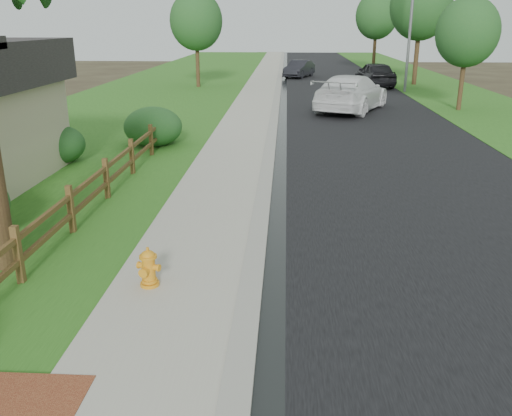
# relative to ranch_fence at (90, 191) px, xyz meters

# --- Properties ---
(ground) EXTENTS (120.00, 120.00, 0.00)m
(ground) POSITION_rel_ranch_fence_xyz_m (3.60, -6.40, -0.62)
(ground) COLOR #31271A
(road) EXTENTS (8.00, 90.00, 0.02)m
(road) POSITION_rel_ranch_fence_xyz_m (8.20, 28.60, -0.61)
(road) COLOR black
(road) RESTS_ON ground
(curb) EXTENTS (0.40, 90.00, 0.12)m
(curb) POSITION_rel_ranch_fence_xyz_m (4.00, 28.60, -0.56)
(curb) COLOR gray
(curb) RESTS_ON ground
(wet_gutter) EXTENTS (0.50, 90.00, 0.00)m
(wet_gutter) POSITION_rel_ranch_fence_xyz_m (4.35, 28.60, -0.60)
(wet_gutter) COLOR black
(wet_gutter) RESTS_ON road
(sidewalk) EXTENTS (2.20, 90.00, 0.10)m
(sidewalk) POSITION_rel_ranch_fence_xyz_m (2.70, 28.60, -0.57)
(sidewalk) COLOR #A39D8E
(sidewalk) RESTS_ON ground
(grass_strip) EXTENTS (1.60, 90.00, 0.06)m
(grass_strip) POSITION_rel_ranch_fence_xyz_m (0.80, 28.60, -0.59)
(grass_strip) COLOR #285819
(grass_strip) RESTS_ON ground
(lawn_near) EXTENTS (9.00, 90.00, 0.04)m
(lawn_near) POSITION_rel_ranch_fence_xyz_m (-4.40, 28.60, -0.60)
(lawn_near) COLOR #285819
(lawn_near) RESTS_ON ground
(verge_far) EXTENTS (6.00, 90.00, 0.04)m
(verge_far) POSITION_rel_ranch_fence_xyz_m (15.10, 28.60, -0.60)
(verge_far) COLOR #285819
(verge_far) RESTS_ON ground
(ranch_fence) EXTENTS (0.12, 16.92, 1.10)m
(ranch_fence) POSITION_rel_ranch_fence_xyz_m (0.00, 0.00, 0.00)
(ranch_fence) COLOR #432F16
(ranch_fence) RESTS_ON ground
(fire_hydrant) EXTENTS (0.46, 0.37, 0.70)m
(fire_hydrant) POSITION_rel_ranch_fence_xyz_m (2.28, -3.69, -0.20)
(fire_hydrant) COLOR orange
(fire_hydrant) RESTS_ON sidewalk
(white_suv) EXTENTS (4.80, 6.79, 1.83)m
(white_suv) POSITION_rel_ranch_fence_xyz_m (7.88, 16.38, 0.32)
(white_suv) COLOR silver
(white_suv) RESTS_ON road
(dark_car_mid) EXTENTS (2.54, 5.27, 1.74)m
(dark_car_mid) POSITION_rel_ranch_fence_xyz_m (10.80, 27.71, 0.27)
(dark_car_mid) COLOR black
(dark_car_mid) RESTS_ON road
(dark_car_far) EXTENTS (2.81, 4.41, 1.37)m
(dark_car_far) POSITION_rel_ranch_fence_xyz_m (5.60, 34.34, 0.09)
(dark_car_far) COLOR black
(dark_car_far) RESTS_ON road
(streetlight) EXTENTS (2.06, 0.46, 8.93)m
(streetlight) POSITION_rel_ranch_fence_xyz_m (12.13, 24.54, 4.44)
(streetlight) COLOR slate
(streetlight) RESTS_ON ground
(shrub_c) EXTENTS (1.95, 1.95, 1.25)m
(shrub_c) POSITION_rel_ranch_fence_xyz_m (-2.76, 4.85, 0.01)
(shrub_c) COLOR #1B4B23
(shrub_c) RESTS_ON ground
(shrub_d) EXTENTS (2.76, 2.76, 1.45)m
(shrub_d) POSITION_rel_ranch_fence_xyz_m (-0.30, 7.60, 0.11)
(shrub_d) COLOR #1B4B23
(shrub_d) RESTS_ON ground
(tree_near_right) EXTENTS (3.11, 3.11, 5.59)m
(tree_near_right) POSITION_rel_ranch_fence_xyz_m (13.51, 16.93, 3.26)
(tree_near_right) COLOR #331D15
(tree_near_right) RESTS_ON ground
(tree_mid_left) EXTENTS (3.59, 3.59, 6.42)m
(tree_mid_left) POSITION_rel_ranch_fence_xyz_m (-1.64, 26.74, 3.81)
(tree_mid_left) COLOR #331D15
(tree_mid_left) RESTS_ON ground
(tree_mid_right) EXTENTS (4.31, 4.31, 7.82)m
(tree_mid_right) POSITION_rel_ranch_fence_xyz_m (13.89, 29.16, 4.82)
(tree_mid_right) COLOR #331D15
(tree_mid_right) RESTS_ON ground
(tree_far_right) EXTENTS (3.80, 3.80, 7.01)m
(tree_far_right) POSITION_rel_ranch_fence_xyz_m (12.60, 40.43, 4.28)
(tree_far_right) COLOR #331D15
(tree_far_right) RESTS_ON ground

